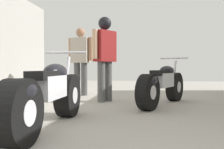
% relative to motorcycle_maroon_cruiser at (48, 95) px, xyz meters
% --- Properties ---
extents(ground_plane, '(18.59, 18.59, 0.00)m').
position_rel_motorcycle_maroon_cruiser_xyz_m(ground_plane, '(0.81, 1.11, -0.39)').
color(ground_plane, '#A8A399').
extents(motorcycle_maroon_cruiser, '(0.60, 2.01, 0.94)m').
position_rel_motorcycle_maroon_cruiser_xyz_m(motorcycle_maroon_cruiser, '(0.00, 0.00, 0.00)').
color(motorcycle_maroon_cruiser, black).
rests_on(motorcycle_maroon_cruiser, ground_plane).
extents(motorcycle_black_naked, '(1.04, 1.86, 0.92)m').
position_rel_motorcycle_maroon_cruiser_xyz_m(motorcycle_black_naked, '(1.45, 1.97, -0.00)').
color(motorcycle_black_naked, black).
rests_on(motorcycle_black_naked, ground_plane).
extents(mechanic_in_blue, '(0.70, 0.35, 1.73)m').
position_rel_motorcycle_maroon_cruiser_xyz_m(mechanic_in_blue, '(-0.50, 3.43, 0.59)').
color(mechanic_in_blue, '#4C4C4C').
rests_on(mechanic_in_blue, ground_plane).
extents(mechanic_with_helmet, '(0.49, 0.63, 1.76)m').
position_rel_motorcycle_maroon_cruiser_xyz_m(mechanic_with_helmet, '(0.30, 2.35, 0.67)').
color(mechanic_with_helmet, '#4C4C4C').
rests_on(mechanic_with_helmet, ground_plane).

